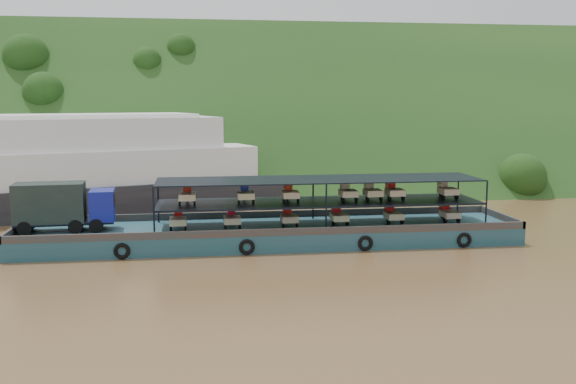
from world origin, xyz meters
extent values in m
plane|color=brown|center=(0.00, 0.00, 0.00)|extent=(160.00, 160.00, 0.00)
cube|color=#173513|center=(0.00, 36.00, 0.00)|extent=(140.00, 39.60, 39.60)
cube|color=#15454C|center=(-3.65, 0.05, 0.60)|extent=(35.00, 7.00, 1.20)
cube|color=#592D19|center=(-3.65, 3.45, 1.45)|extent=(35.00, 0.20, 0.50)
cube|color=#592D19|center=(-3.65, -3.35, 1.45)|extent=(35.00, 0.20, 0.50)
cube|color=#592D19|center=(13.75, 0.05, 1.45)|extent=(0.20, 7.00, 0.50)
cube|color=#592D19|center=(-21.05, 0.05, 1.45)|extent=(0.20, 7.00, 0.50)
torus|color=black|center=(-13.65, -3.50, 0.55)|extent=(1.06, 0.26, 1.06)
torus|color=black|center=(-5.65, -3.50, 0.55)|extent=(1.06, 0.26, 1.06)
torus|color=black|center=(2.35, -3.50, 0.55)|extent=(1.06, 0.26, 1.06)
torus|color=black|center=(9.35, -3.50, 0.55)|extent=(1.06, 0.26, 1.06)
cylinder|color=black|center=(-20.22, -0.82, 1.68)|extent=(0.98, 0.40, 0.96)
cylinder|color=black|center=(-20.35, 1.19, 1.68)|extent=(0.98, 0.40, 0.96)
cylinder|color=black|center=(-16.98, -0.60, 1.68)|extent=(0.98, 0.40, 0.96)
cylinder|color=black|center=(-17.11, 1.40, 1.68)|extent=(0.98, 0.40, 0.96)
cylinder|color=black|center=(-15.64, -0.51, 1.68)|extent=(0.98, 0.40, 0.96)
cylinder|color=black|center=(-15.78, 1.49, 1.68)|extent=(0.98, 0.40, 0.96)
cube|color=black|center=(-17.81, 0.35, 1.82)|extent=(6.62, 2.53, 0.19)
cube|color=navy|center=(-15.33, 0.52, 2.92)|extent=(1.77, 2.40, 2.10)
cube|color=black|center=(-14.52, 0.57, 3.30)|extent=(0.19, 1.91, 0.86)
cube|color=black|center=(-18.76, 0.29, 3.21)|extent=(4.73, 2.60, 2.67)
cube|color=black|center=(-0.15, 0.05, 2.86)|extent=(23.00, 5.00, 0.12)
cube|color=black|center=(-0.15, 0.05, 4.50)|extent=(23.00, 5.00, 0.08)
cylinder|color=black|center=(-11.65, -2.45, 2.85)|extent=(0.12, 0.12, 3.30)
cylinder|color=black|center=(-11.65, 2.55, 2.85)|extent=(0.12, 0.12, 3.30)
cylinder|color=black|center=(-0.15, -2.45, 2.85)|extent=(0.12, 0.12, 3.30)
cylinder|color=black|center=(-0.15, 2.55, 2.85)|extent=(0.12, 0.12, 3.30)
cylinder|color=black|center=(11.35, -2.45, 2.85)|extent=(0.12, 0.12, 3.30)
cylinder|color=black|center=(11.35, 2.55, 2.85)|extent=(0.12, 0.12, 3.30)
cylinder|color=black|center=(-10.16, 1.10, 1.46)|extent=(0.12, 0.52, 0.52)
cylinder|color=black|center=(-10.66, -0.70, 1.46)|extent=(0.14, 0.52, 0.52)
cylinder|color=black|center=(-9.66, -0.70, 1.46)|extent=(0.14, 0.52, 0.52)
cube|color=beige|center=(-10.16, -0.35, 1.80)|extent=(1.15, 1.50, 0.44)
cube|color=#B50C0C|center=(-10.16, 0.80, 1.98)|extent=(0.55, 0.80, 0.80)
cube|color=#B50C0C|center=(-10.16, 0.60, 2.48)|extent=(0.50, 0.10, 0.10)
cylinder|color=black|center=(-6.43, 1.10, 1.46)|extent=(0.12, 0.52, 0.52)
cylinder|color=black|center=(-6.93, -0.70, 1.46)|extent=(0.14, 0.52, 0.52)
cylinder|color=black|center=(-5.93, -0.70, 1.46)|extent=(0.14, 0.52, 0.52)
cube|color=beige|center=(-6.43, -0.35, 1.80)|extent=(1.15, 1.50, 0.44)
cube|color=red|center=(-6.43, 0.80, 1.98)|extent=(0.55, 0.80, 0.80)
cube|color=red|center=(-6.43, 0.60, 2.48)|extent=(0.50, 0.10, 0.10)
cylinder|color=black|center=(-2.38, 1.10, 1.46)|extent=(0.12, 0.52, 0.52)
cylinder|color=black|center=(-2.88, -0.70, 1.46)|extent=(0.14, 0.52, 0.52)
cylinder|color=black|center=(-1.88, -0.70, 1.46)|extent=(0.14, 0.52, 0.52)
cube|color=tan|center=(-2.38, -0.35, 1.80)|extent=(1.15, 1.50, 0.44)
cube|color=red|center=(-2.38, 0.80, 1.98)|extent=(0.55, 0.80, 0.80)
cube|color=red|center=(-2.38, 0.60, 2.48)|extent=(0.50, 0.10, 0.10)
cylinder|color=black|center=(1.25, 1.10, 1.46)|extent=(0.12, 0.52, 0.52)
cylinder|color=black|center=(0.75, -0.70, 1.46)|extent=(0.14, 0.52, 0.52)
cylinder|color=black|center=(1.75, -0.70, 1.46)|extent=(0.14, 0.52, 0.52)
cube|color=beige|center=(1.25, -0.35, 1.80)|extent=(1.15, 1.50, 0.44)
cube|color=red|center=(1.25, 0.80, 1.98)|extent=(0.55, 0.80, 0.80)
cube|color=red|center=(1.25, 0.60, 2.48)|extent=(0.50, 0.10, 0.10)
cylinder|color=black|center=(5.29, 1.10, 1.46)|extent=(0.12, 0.52, 0.52)
cylinder|color=black|center=(4.79, -0.70, 1.46)|extent=(0.14, 0.52, 0.52)
cylinder|color=black|center=(5.79, -0.70, 1.46)|extent=(0.14, 0.52, 0.52)
cube|color=beige|center=(5.29, -0.35, 1.80)|extent=(1.15, 1.50, 0.44)
cube|color=red|center=(5.29, 0.80, 1.98)|extent=(0.55, 0.80, 0.80)
cube|color=red|center=(5.29, 0.60, 2.48)|extent=(0.50, 0.10, 0.10)
cylinder|color=black|center=(9.55, 1.10, 1.46)|extent=(0.12, 0.52, 0.52)
cylinder|color=black|center=(9.05, -0.70, 1.46)|extent=(0.14, 0.52, 0.52)
cylinder|color=black|center=(10.05, -0.70, 1.46)|extent=(0.14, 0.52, 0.52)
cube|color=beige|center=(9.55, -0.35, 1.80)|extent=(1.15, 1.50, 0.44)
cube|color=red|center=(9.55, 0.80, 1.98)|extent=(0.55, 0.80, 0.80)
cube|color=red|center=(9.55, 0.60, 2.48)|extent=(0.50, 0.10, 0.10)
cylinder|color=black|center=(-9.51, 1.10, 3.18)|extent=(0.12, 0.52, 0.52)
cylinder|color=black|center=(-10.01, -0.70, 3.18)|extent=(0.14, 0.52, 0.52)
cylinder|color=black|center=(-9.01, -0.70, 3.18)|extent=(0.14, 0.52, 0.52)
cube|color=beige|center=(-9.51, -0.35, 3.52)|extent=(1.15, 1.50, 0.44)
cube|color=#B31F0B|center=(-9.51, 0.80, 3.70)|extent=(0.55, 0.80, 0.80)
cube|color=#B31F0B|center=(-9.51, 0.60, 4.20)|extent=(0.50, 0.10, 0.10)
cylinder|color=black|center=(-5.47, 1.10, 3.18)|extent=(0.12, 0.52, 0.52)
cylinder|color=black|center=(-5.97, -0.70, 3.18)|extent=(0.14, 0.52, 0.52)
cylinder|color=black|center=(-4.97, -0.70, 3.18)|extent=(0.14, 0.52, 0.52)
cube|color=beige|center=(-5.47, -0.35, 3.52)|extent=(1.15, 1.50, 0.44)
cube|color=navy|center=(-5.47, 0.80, 3.70)|extent=(0.55, 0.80, 0.80)
cube|color=navy|center=(-5.47, 0.60, 4.20)|extent=(0.50, 0.10, 0.10)
cylinder|color=black|center=(-2.32, 1.10, 3.18)|extent=(0.12, 0.52, 0.52)
cylinder|color=black|center=(-2.82, -0.70, 3.18)|extent=(0.14, 0.52, 0.52)
cylinder|color=black|center=(-1.82, -0.70, 3.18)|extent=(0.14, 0.52, 0.52)
cube|color=beige|center=(-2.32, -0.35, 3.52)|extent=(1.15, 1.50, 0.44)
cube|color=red|center=(-2.32, 0.80, 3.70)|extent=(0.55, 0.80, 0.80)
cube|color=red|center=(-2.32, 0.60, 4.20)|extent=(0.50, 0.10, 0.10)
cylinder|color=black|center=(1.88, 1.10, 3.18)|extent=(0.12, 0.52, 0.52)
cylinder|color=black|center=(1.38, -0.70, 3.18)|extent=(0.14, 0.52, 0.52)
cylinder|color=black|center=(2.38, -0.70, 3.18)|extent=(0.14, 0.52, 0.52)
cube|color=#CBB990|center=(1.88, -0.35, 3.52)|extent=(1.15, 1.50, 0.44)
cube|color=#C5BB8B|center=(1.88, 0.80, 3.70)|extent=(0.55, 0.80, 0.80)
cube|color=#C5BB8B|center=(1.88, 0.60, 4.20)|extent=(0.50, 0.10, 0.10)
cylinder|color=black|center=(5.33, 1.10, 3.18)|extent=(0.12, 0.52, 0.52)
cylinder|color=black|center=(4.83, -0.70, 3.18)|extent=(0.14, 0.52, 0.52)
cylinder|color=black|center=(5.83, -0.70, 3.18)|extent=(0.14, 0.52, 0.52)
cube|color=beige|center=(5.33, -0.35, 3.52)|extent=(1.15, 1.50, 0.44)
cube|color=red|center=(5.33, 0.80, 3.70)|extent=(0.55, 0.80, 0.80)
cube|color=red|center=(5.33, 0.60, 4.20)|extent=(0.50, 0.10, 0.10)
cylinder|color=black|center=(9.35, 1.10, 3.18)|extent=(0.12, 0.52, 0.52)
cylinder|color=black|center=(8.85, -0.70, 3.18)|extent=(0.14, 0.52, 0.52)
cylinder|color=black|center=(9.85, -0.70, 3.18)|extent=(0.14, 0.52, 0.52)
cube|color=beige|center=(9.35, -0.35, 3.52)|extent=(1.15, 1.50, 0.44)
cube|color=#C6B08C|center=(9.35, 0.80, 3.70)|extent=(0.55, 0.80, 0.80)
cube|color=#C6B08C|center=(9.35, 0.60, 4.20)|extent=(0.50, 0.10, 0.10)
cylinder|color=black|center=(3.69, 1.10, 3.18)|extent=(0.12, 0.52, 0.52)
cylinder|color=black|center=(3.19, -0.70, 3.18)|extent=(0.14, 0.52, 0.52)
cylinder|color=black|center=(4.19, -0.70, 3.18)|extent=(0.14, 0.52, 0.52)
cube|color=#CBB990|center=(3.69, -0.35, 3.52)|extent=(1.15, 1.50, 0.44)
cube|color=#C5BB8B|center=(3.69, 0.80, 3.70)|extent=(0.55, 0.80, 0.80)
cube|color=#C5BB8B|center=(3.69, 0.60, 4.20)|extent=(0.50, 0.10, 0.10)
cube|color=black|center=(-22.11, 15.56, 1.31)|extent=(44.78, 24.16, 2.61)
cube|color=white|center=(-22.11, 15.56, 4.14)|extent=(38.23, 21.05, 3.05)
cube|color=white|center=(-22.11, 15.56, 7.08)|extent=(31.69, 17.95, 2.83)
cube|color=white|center=(-22.11, 15.56, 8.66)|extent=(27.21, 15.53, 0.33)
camera|label=1|loc=(-8.75, -44.56, 10.16)|focal=40.00mm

